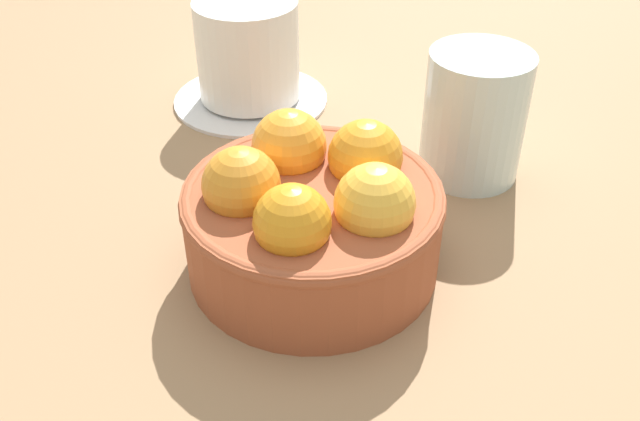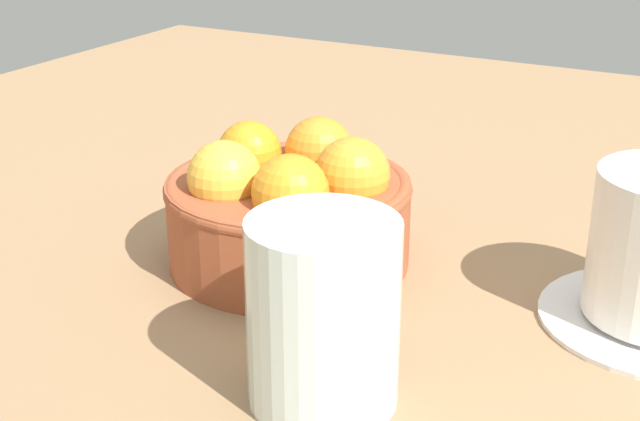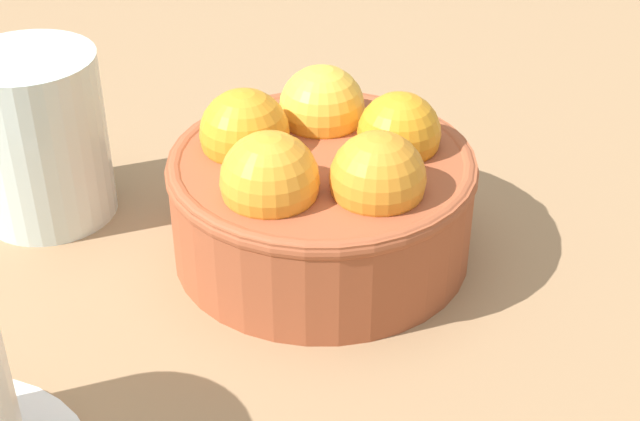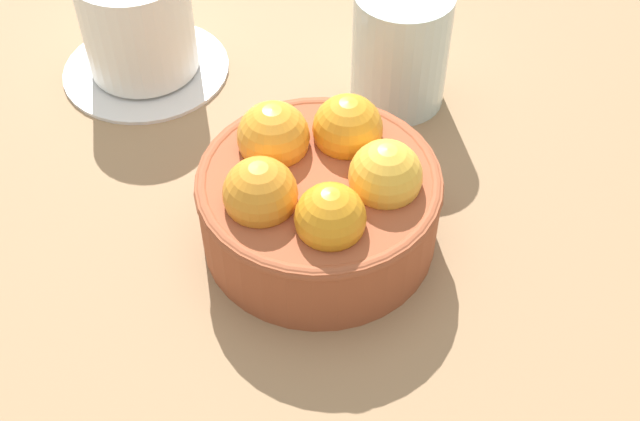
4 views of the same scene
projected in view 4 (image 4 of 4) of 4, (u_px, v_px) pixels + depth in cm
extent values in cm
cube|color=#997551|center=(319.00, 253.00, 56.08)|extent=(123.34, 109.14, 3.58)
cylinder|color=#9E4C2D|center=(319.00, 208.00, 52.70)|extent=(15.29, 15.29, 5.55)
torus|color=#9E4C2D|center=(319.00, 182.00, 50.94)|extent=(15.49, 15.49, 1.00)
sphere|color=orange|center=(258.00, 191.00, 48.86)|extent=(4.52, 4.52, 4.52)
sphere|color=orange|center=(330.00, 218.00, 47.41)|extent=(4.22, 4.22, 4.22)
sphere|color=yellow|center=(385.00, 176.00, 49.70)|extent=(4.54, 4.54, 4.54)
sphere|color=orange|center=(348.00, 129.00, 52.55)|extent=(4.55, 4.55, 4.55)
sphere|color=orange|center=(273.00, 137.00, 52.03)|extent=(4.66, 4.66, 4.66)
cylinder|color=white|center=(146.00, 68.00, 66.35)|extent=(13.27, 13.27, 0.60)
cylinder|color=white|center=(137.00, 21.00, 63.07)|extent=(8.59, 8.59, 8.25)
cylinder|color=silver|center=(400.00, 48.00, 60.95)|extent=(7.24, 7.24, 9.28)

